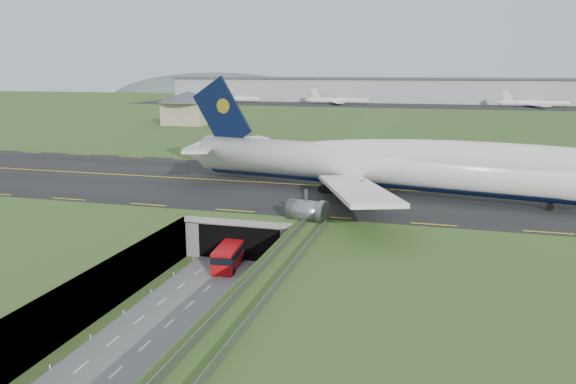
% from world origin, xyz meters
% --- Properties ---
extents(ground, '(900.00, 900.00, 0.00)m').
position_xyz_m(ground, '(0.00, 0.00, 0.00)').
color(ground, '#375421').
rests_on(ground, ground).
extents(airfield_deck, '(800.00, 800.00, 6.00)m').
position_xyz_m(airfield_deck, '(0.00, 0.00, 3.00)').
color(airfield_deck, gray).
rests_on(airfield_deck, ground).
extents(trench_road, '(12.00, 75.00, 0.20)m').
position_xyz_m(trench_road, '(0.00, -7.50, 0.10)').
color(trench_road, slate).
rests_on(trench_road, ground).
extents(taxiway, '(800.00, 44.00, 0.18)m').
position_xyz_m(taxiway, '(0.00, 33.00, 6.09)').
color(taxiway, black).
rests_on(taxiway, airfield_deck).
extents(tunnel_portal, '(17.00, 22.30, 6.00)m').
position_xyz_m(tunnel_portal, '(0.00, 16.71, 3.33)').
color(tunnel_portal, gray).
rests_on(tunnel_portal, ground).
extents(guideway, '(3.00, 53.00, 7.05)m').
position_xyz_m(guideway, '(11.00, -19.11, 5.32)').
color(guideway, '#A8A8A3').
rests_on(guideway, ground).
extents(jumbo_jet, '(90.98, 58.49, 19.67)m').
position_xyz_m(jumbo_jet, '(22.58, 27.97, 11.29)').
color(jumbo_jet, white).
rests_on(jumbo_jet, ground).
extents(shuttle_tram, '(3.67, 7.81, 3.08)m').
position_xyz_m(shuttle_tram, '(-0.29, 4.76, 1.69)').
color(shuttle_tram, '#B80C0F').
rests_on(shuttle_tram, ground).
extents(service_building, '(22.97, 22.97, 12.51)m').
position_xyz_m(service_building, '(-66.03, 132.46, 13.41)').
color(service_building, tan).
rests_on(service_building, ground).
extents(cargo_terminal, '(320.00, 67.00, 15.60)m').
position_xyz_m(cargo_terminal, '(-0.21, 299.41, 13.96)').
color(cargo_terminal, '#B2B2B2').
rests_on(cargo_terminal, ground).
extents(distant_hills, '(700.00, 91.00, 60.00)m').
position_xyz_m(distant_hills, '(64.38, 430.00, -4.00)').
color(distant_hills, '#556660').
rests_on(distant_hills, ground).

